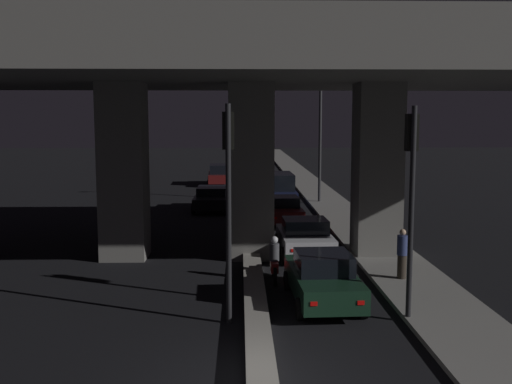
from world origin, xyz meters
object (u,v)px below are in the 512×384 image
street_lamp (315,131)px  car_white_second (305,237)px  traffic_light_left_of_median (228,176)px  car_dark_blue_fourth (281,188)px  motorcycle_blue_filtering_far (258,201)px  car_dark_green_lead (323,278)px  car_black_lead_oncoming (212,198)px  car_dark_red_third (283,210)px  motorcycle_red_filtering_near (274,262)px  motorcycle_black_filtering_mid (270,228)px  car_dark_red_second_oncoming (220,174)px  pedestrian_on_sidewalk (402,254)px  traffic_light_right_of_median (411,177)px

street_lamp → car_white_second: size_ratio=1.90×
traffic_light_left_of_median → car_dark_blue_fourth: traffic_light_left_of_median is taller
motorcycle_blue_filtering_far → street_lamp: bearing=-46.5°
car_dark_green_lead → traffic_light_left_of_median: bearing=117.4°
street_lamp → car_black_lead_oncoming: bearing=-157.6°
car_white_second → car_dark_red_third: (-0.33, 7.08, -0.01)m
car_dark_red_third → motorcycle_red_filtering_near: (-1.05, -10.68, -0.09)m
traffic_light_left_of_median → motorcycle_black_filtering_mid: (1.56, 10.24, -3.22)m
car_dark_red_second_oncoming → motorcycle_red_filtering_near: 29.13m
motorcycle_blue_filtering_far → pedestrian_on_sidewalk: pedestrian_on_sidewalk is taller
traffic_light_left_of_median → car_dark_blue_fourth: 22.36m
car_dark_blue_fourth → pedestrian_on_sidewalk: car_dark_blue_fourth is taller
car_dark_red_third → car_dark_red_second_oncoming: 18.70m
car_dark_red_second_oncoming → motorcycle_black_filtering_mid: bearing=4.9°
car_dark_red_third → motorcycle_red_filtering_near: 10.74m
street_lamp → pedestrian_on_sidewalk: street_lamp is taller
car_dark_green_lead → motorcycle_blue_filtering_far: 17.39m
motorcycle_blue_filtering_far → pedestrian_on_sidewalk: size_ratio=1.20×
traffic_light_right_of_median → car_dark_red_second_oncoming: 33.61m
street_lamp → pedestrian_on_sidewalk: bearing=-88.2°
traffic_light_right_of_median → car_dark_blue_fourth: bearing=94.8°
car_black_lead_oncoming → car_dark_red_second_oncoming: bearing=-179.1°
motorcycle_red_filtering_near → motorcycle_blue_filtering_far: (-0.06, 14.93, -0.03)m
car_white_second → car_black_lead_oncoming: bearing=17.6°
traffic_light_right_of_median → car_dark_green_lead: (-2.03, 1.52, -3.06)m
motorcycle_black_filtering_mid → car_dark_red_third: bearing=-13.5°
car_black_lead_oncoming → motorcycle_blue_filtering_far: (2.70, -0.58, -0.11)m
motorcycle_red_filtering_near → pedestrian_on_sidewalk: (4.12, -0.27, 0.32)m
car_white_second → car_black_lead_oncoming: size_ratio=0.89×
traffic_light_left_of_median → car_black_lead_oncoming: traffic_light_left_of_median is taller
car_black_lead_oncoming → motorcycle_red_filtering_near: bearing=11.1°
traffic_light_left_of_median → car_dark_blue_fourth: (2.83, 22.00, -2.84)m
car_dark_red_third → car_black_lead_oncoming: bearing=36.3°
car_dark_red_second_oncoming → motorcycle_blue_filtering_far: (2.67, -14.08, -0.24)m
car_dark_green_lead → car_dark_blue_fourth: (0.17, 20.47, 0.26)m
car_dark_red_third → car_dark_red_second_oncoming: bearing=9.6°
street_lamp → motorcycle_black_filtering_mid: bearing=-106.0°
car_white_second → car_dark_blue_fourth: car_dark_blue_fourth is taller
traffic_light_left_of_median → car_dark_green_lead: bearing=29.8°
motorcycle_black_filtering_mid → car_dark_green_lead: bearing=-174.7°
car_white_second → car_dark_red_third: car_white_second is taller
traffic_light_left_of_median → traffic_light_right_of_median: (4.68, 0.00, -0.03)m
traffic_light_left_of_median → motorcycle_black_filtering_mid: 10.85m
car_dark_blue_fourth → car_black_lead_oncoming: size_ratio=1.07×
street_lamp → car_dark_green_lead: bearing=-96.4°
motorcycle_blue_filtering_far → pedestrian_on_sidewalk: 15.77m
motorcycle_red_filtering_near → car_dark_blue_fourth: bearing=-3.8°
traffic_light_right_of_median → car_black_lead_oncoming: (-6.04, 19.44, -3.09)m
motorcycle_red_filtering_near → car_dark_red_second_oncoming: bearing=6.1°
traffic_light_left_of_median → car_black_lead_oncoming: bearing=94.0°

